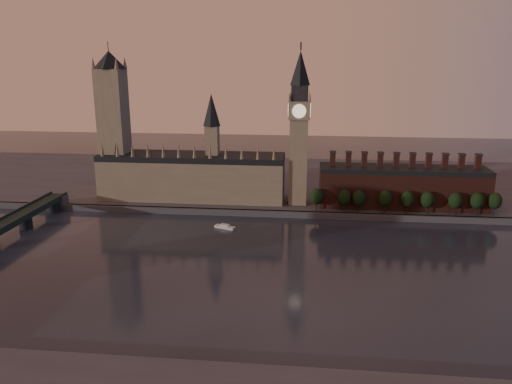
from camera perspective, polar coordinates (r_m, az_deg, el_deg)
ground at (r=245.25m, az=1.69°, el=-9.31°), size 900.00×900.00×0.00m
north_bank at (r=413.25m, az=3.60°, el=1.15°), size 900.00×182.00×4.00m
palace_of_westminster at (r=356.26m, az=-7.22°, el=2.04°), size 130.00×30.30×74.00m
victoria_tower at (r=366.76m, az=-15.98°, el=7.90°), size 24.00×24.00×108.00m
big_ben at (r=335.79m, az=4.95°, el=7.42°), size 15.00×15.00×107.00m
chimney_block at (r=348.89m, az=16.37°, el=0.62°), size 110.00×25.00×37.00m
embankment_tree_0 at (r=328.75m, az=6.95°, el=-0.52°), size 8.60×8.60×14.88m
embankment_tree_1 at (r=329.86m, az=10.06°, el=-0.59°), size 8.60×8.60×14.88m
embankment_tree_2 at (r=330.36m, az=11.67°, el=-0.65°), size 8.60×8.60×14.88m
embankment_tree_3 at (r=332.36m, az=14.53°, el=-0.73°), size 8.60×8.60×14.88m
embankment_tree_4 at (r=335.10m, az=16.91°, el=-0.78°), size 8.60×8.60×14.88m
embankment_tree_5 at (r=337.55m, az=19.00°, el=-0.84°), size 8.60×8.60×14.88m
embankment_tree_6 at (r=341.58m, az=21.82°, el=-0.92°), size 8.60×8.60×14.88m
embankment_tree_7 at (r=346.59m, az=23.95°, el=-0.92°), size 8.60×8.60×14.88m
embankment_tree_8 at (r=350.87m, az=25.64°, el=-0.93°), size 8.60×8.60×14.88m
river_boat at (r=307.46m, az=-3.57°, el=-3.98°), size 13.42×8.00×2.59m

